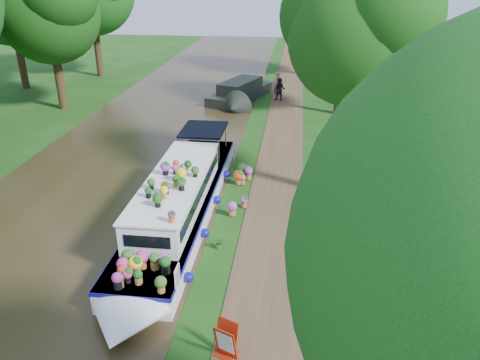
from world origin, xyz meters
name	(u,v)px	position (x,y,z in m)	size (l,w,h in m)	color
ground	(239,226)	(0.00, 0.00, 0.00)	(100.00, 100.00, 0.00)	#143F0F
canal_water	(82,216)	(-6.00, 0.00, 0.01)	(10.00, 100.00, 0.02)	#2E2514
towpath	(272,228)	(1.20, 0.00, 0.01)	(2.20, 100.00, 0.03)	#493522
plant_boat	(177,203)	(-2.25, -0.08, 0.85)	(2.29, 13.52, 2.31)	white
tree_near_overhang	(355,28)	(3.79, 3.06, 6.60)	(5.52, 5.28, 8.99)	black
tree_near_mid	(346,7)	(4.48, 15.08, 6.44)	(6.90, 6.60, 9.40)	black
tree_far_c	(48,4)	(-13.52, 14.08, 6.52)	(7.13, 6.82, 9.59)	black
second_boat	(240,92)	(-2.08, 17.42, 0.58)	(4.28, 7.83, 1.42)	black
sandwich_board	(226,342)	(0.45, -6.20, 0.44)	(0.63, 0.65, 0.91)	#9F200B
pedestrian_pink	(278,86)	(0.50, 18.01, 0.97)	(0.69, 0.45, 1.89)	#E35D77
pedestrian_dark	(280,89)	(0.67, 17.62, 0.81)	(0.76, 0.59, 1.56)	black
verge_plant	(219,243)	(-0.50, -1.52, 0.20)	(0.37, 0.32, 0.41)	#2B7222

